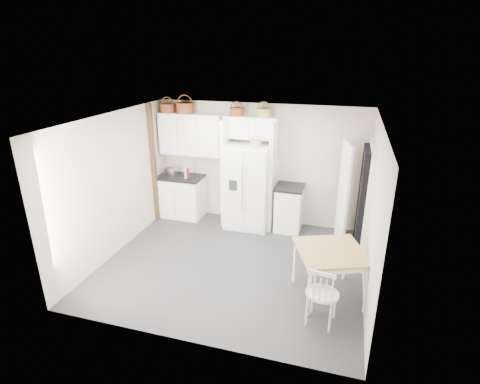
% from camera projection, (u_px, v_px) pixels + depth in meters
% --- Properties ---
extents(floor, '(4.50, 4.50, 0.00)m').
position_uv_depth(floor, '(233.00, 264.00, 6.75)').
color(floor, '#2C2C2E').
rests_on(floor, ground).
extents(ceiling, '(4.50, 4.50, 0.00)m').
position_uv_depth(ceiling, '(231.00, 120.00, 5.83)').
color(ceiling, white).
rests_on(ceiling, wall_back).
extents(wall_back, '(4.50, 0.00, 4.50)m').
position_uv_depth(wall_back, '(260.00, 164.00, 8.08)').
color(wall_back, beige).
rests_on(wall_back, floor).
extents(wall_left, '(0.00, 4.00, 4.00)m').
position_uv_depth(wall_left, '(115.00, 184.00, 6.88)').
color(wall_left, beige).
rests_on(wall_left, floor).
extents(wall_right, '(0.00, 4.00, 4.00)m').
position_uv_depth(wall_right, '(373.00, 212.00, 5.70)').
color(wall_right, beige).
rests_on(wall_right, floor).
extents(refrigerator, '(0.93, 0.75, 1.80)m').
position_uv_depth(refrigerator, '(248.00, 187.00, 7.93)').
color(refrigerator, white).
rests_on(refrigerator, floor).
extents(base_cab_left, '(1.00, 0.63, 0.92)m').
position_uv_depth(base_cab_left, '(181.00, 197.00, 8.58)').
color(base_cab_left, white).
rests_on(base_cab_left, floor).
extents(base_cab_right, '(0.53, 0.64, 0.93)m').
position_uv_depth(base_cab_right, '(289.00, 209.00, 7.92)').
color(base_cab_right, white).
rests_on(base_cab_right, floor).
extents(dining_table, '(1.27, 1.27, 0.81)m').
position_uv_depth(dining_table, '(329.00, 274.00, 5.74)').
color(dining_table, brown).
rests_on(dining_table, floor).
extents(windsor_chair, '(0.52, 0.49, 0.95)m').
position_uv_depth(windsor_chair, '(322.00, 294.00, 5.16)').
color(windsor_chair, white).
rests_on(windsor_chair, floor).
extents(counter_left, '(1.04, 0.67, 0.04)m').
position_uv_depth(counter_left, '(180.00, 177.00, 8.40)').
color(counter_left, black).
rests_on(counter_left, base_cab_left).
extents(counter_right, '(0.57, 0.68, 0.04)m').
position_uv_depth(counter_right, '(290.00, 187.00, 7.75)').
color(counter_right, black).
rests_on(counter_right, base_cab_right).
extents(toaster, '(0.27, 0.17, 0.18)m').
position_uv_depth(toaster, '(170.00, 172.00, 8.40)').
color(toaster, silver).
rests_on(toaster, counter_left).
extents(cookbook_red, '(0.03, 0.15, 0.22)m').
position_uv_depth(cookbook_red, '(187.00, 173.00, 8.23)').
color(cookbook_red, '#A32B28').
rests_on(cookbook_red, counter_left).
extents(cookbook_cream, '(0.06, 0.16, 0.23)m').
position_uv_depth(cookbook_cream, '(186.00, 173.00, 8.23)').
color(cookbook_cream, beige).
rests_on(cookbook_cream, counter_left).
extents(basket_upper_a, '(0.32, 0.32, 0.18)m').
position_uv_depth(basket_upper_a, '(168.00, 108.00, 8.05)').
color(basket_upper_a, brown).
rests_on(basket_upper_a, upper_cabinet).
extents(basket_upper_b, '(0.37, 0.37, 0.22)m').
position_uv_depth(basket_upper_b, '(185.00, 108.00, 7.94)').
color(basket_upper_b, brown).
rests_on(basket_upper_b, upper_cabinet).
extents(basket_bridge_a, '(0.29, 0.29, 0.16)m').
position_uv_depth(basket_bridge_a, '(237.00, 112.00, 7.65)').
color(basket_bridge_a, brown).
rests_on(basket_bridge_a, bridge_cabinet).
extents(basket_bridge_b, '(0.30, 0.30, 0.17)m').
position_uv_depth(basket_bridge_b, '(264.00, 113.00, 7.50)').
color(basket_bridge_b, olive).
rests_on(basket_bridge_b, bridge_cabinet).
extents(basket_fridge_b, '(0.23, 0.23, 0.12)m').
position_uv_depth(basket_fridge_b, '(256.00, 144.00, 7.45)').
color(basket_fridge_b, olive).
rests_on(basket_fridge_b, refrigerator).
extents(upper_cabinet, '(1.40, 0.34, 0.90)m').
position_uv_depth(upper_cabinet, '(191.00, 134.00, 8.11)').
color(upper_cabinet, white).
rests_on(upper_cabinet, wall_back).
extents(bridge_cabinet, '(1.12, 0.34, 0.45)m').
position_uv_depth(bridge_cabinet, '(251.00, 127.00, 7.68)').
color(bridge_cabinet, white).
rests_on(bridge_cabinet, wall_back).
extents(fridge_panel_left, '(0.08, 0.60, 2.30)m').
position_uv_depth(fridge_panel_left, '(226.00, 172.00, 8.04)').
color(fridge_panel_left, white).
rests_on(fridge_panel_left, floor).
extents(fridge_panel_right, '(0.08, 0.60, 2.30)m').
position_uv_depth(fridge_panel_right, '(273.00, 177.00, 7.77)').
color(fridge_panel_right, white).
rests_on(fridge_panel_right, floor).
extents(trim_post, '(0.09, 0.09, 2.60)m').
position_uv_depth(trim_post, '(154.00, 164.00, 8.08)').
color(trim_post, black).
rests_on(trim_post, floor).
extents(doorway_void, '(0.18, 0.85, 2.05)m').
position_uv_depth(doorway_void, '(363.00, 204.00, 6.72)').
color(doorway_void, black).
rests_on(doorway_void, floor).
extents(door_slab, '(0.21, 0.79, 2.05)m').
position_uv_depth(door_slab, '(343.00, 195.00, 7.11)').
color(door_slab, white).
rests_on(door_slab, floor).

